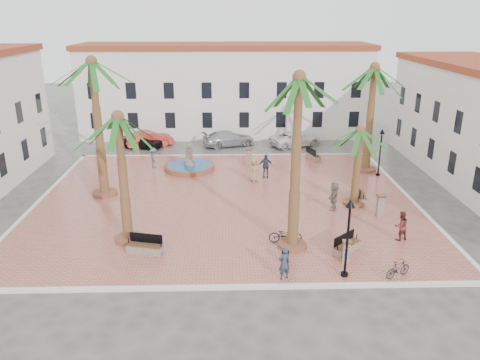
% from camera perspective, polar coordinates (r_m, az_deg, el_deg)
% --- Properties ---
extents(ground, '(120.00, 120.00, 0.00)m').
position_cam_1_polar(ground, '(32.80, -1.75, -2.65)').
color(ground, '#56544F').
rests_on(ground, ground).
extents(plaza, '(26.00, 22.00, 0.15)m').
position_cam_1_polar(plaza, '(32.77, -1.75, -2.53)').
color(plaza, '#BC6556').
rests_on(plaza, ground).
extents(kerb_n, '(26.30, 0.30, 0.16)m').
position_cam_1_polar(kerb_n, '(43.15, -1.73, 3.01)').
color(kerb_n, silver).
rests_on(kerb_n, ground).
extents(kerb_s, '(26.30, 0.30, 0.16)m').
position_cam_1_polar(kerb_s, '(22.96, -1.79, -12.95)').
color(kerb_s, silver).
rests_on(kerb_s, ground).
extents(kerb_e, '(0.30, 22.30, 0.16)m').
position_cam_1_polar(kerb_e, '(35.19, 19.94, -2.15)').
color(kerb_e, silver).
rests_on(kerb_e, ground).
extents(kerb_w, '(0.30, 22.30, 0.16)m').
position_cam_1_polar(kerb_w, '(35.31, -23.37, -2.53)').
color(kerb_w, silver).
rests_on(kerb_w, ground).
extents(building_north, '(30.40, 7.40, 9.50)m').
position_cam_1_polar(building_north, '(50.92, -1.77, 10.99)').
color(building_north, white).
rests_on(building_north, ground).
extents(fountain, '(4.18, 4.18, 2.16)m').
position_cam_1_polar(fountain, '(39.19, -6.18, 1.71)').
color(fountain, brown).
rests_on(fountain, plaza).
extents(palm_nw, '(5.68, 5.68, 9.74)m').
position_cam_1_polar(palm_nw, '(32.99, -17.49, 11.93)').
color(palm_nw, brown).
rests_on(palm_nw, plaza).
extents(palm_sw, '(4.94, 4.94, 7.54)m').
position_cam_1_polar(palm_sw, '(25.68, -14.53, 5.70)').
color(palm_sw, brown).
rests_on(palm_sw, plaza).
extents(palm_s, '(5.19, 5.19, 9.70)m').
position_cam_1_polar(palm_s, '(23.83, 7.15, 10.10)').
color(palm_s, brown).
rests_on(palm_s, plaza).
extents(palm_e, '(4.69, 4.69, 5.51)m').
position_cam_1_polar(palm_e, '(31.46, 14.34, 4.64)').
color(palm_e, brown).
rests_on(palm_e, plaza).
extents(palm_ne, '(5.81, 5.81, 8.79)m').
position_cam_1_polar(palm_ne, '(38.55, 15.99, 11.67)').
color(palm_ne, brown).
rests_on(palm_ne, plaza).
extents(bench_s, '(2.06, 1.04, 1.04)m').
position_cam_1_polar(bench_s, '(26.15, -11.48, -8.09)').
color(bench_s, gray).
rests_on(bench_s, plaza).
extents(bench_se, '(1.80, 1.68, 1.00)m').
position_cam_1_polar(bench_se, '(26.41, 12.88, -7.94)').
color(bench_se, gray).
rests_on(bench_se, plaza).
extents(bench_e, '(0.72, 1.96, 1.01)m').
position_cam_1_polar(bench_e, '(33.60, 14.43, -1.93)').
color(bench_e, gray).
rests_on(bench_e, plaza).
extents(bench_ne, '(1.13, 2.10, 1.06)m').
position_cam_1_polar(bench_ne, '(42.18, 8.89, 2.90)').
color(bench_ne, gray).
rests_on(bench_ne, plaza).
extents(lamppost_s, '(0.45, 0.45, 4.11)m').
position_cam_1_polar(lamppost_s, '(22.99, 13.11, -5.33)').
color(lamppost_s, black).
rests_on(lamppost_s, plaza).
extents(lamppost_e, '(0.41, 0.41, 3.81)m').
position_cam_1_polar(lamppost_e, '(38.49, 16.80, 4.19)').
color(lamppost_e, black).
rests_on(lamppost_e, plaza).
extents(bollard_se, '(0.49, 0.49, 1.26)m').
position_cam_1_polar(bollard_se, '(25.12, 12.82, -8.50)').
color(bollard_se, gray).
rests_on(bollard_se, plaza).
extents(bollard_n, '(0.61, 0.61, 1.45)m').
position_cam_1_polar(bollard_n, '(40.02, 1.10, 2.89)').
color(bollard_n, gray).
rests_on(bollard_n, plaza).
extents(bollard_e, '(0.52, 0.52, 1.45)m').
position_cam_1_polar(bollard_e, '(31.16, 16.74, -2.96)').
color(bollard_e, gray).
rests_on(bollard_e, plaza).
extents(litter_bin, '(0.39, 0.39, 0.76)m').
position_cam_1_polar(litter_bin, '(24.64, 5.53, -9.37)').
color(litter_bin, black).
rests_on(litter_bin, plaza).
extents(cyclist_a, '(0.73, 0.61, 1.70)m').
position_cam_1_polar(cyclist_a, '(23.15, 5.41, -10.07)').
color(cyclist_a, '#2C3346').
rests_on(cyclist_a, plaza).
extents(bicycle_a, '(1.91, 0.74, 0.99)m').
position_cam_1_polar(bicycle_a, '(26.72, 5.55, -6.66)').
color(bicycle_a, black).
rests_on(bicycle_a, plaza).
extents(cyclist_b, '(1.02, 0.91, 1.76)m').
position_cam_1_polar(cyclist_b, '(28.30, 19.02, -5.28)').
color(cyclist_b, maroon).
rests_on(cyclist_b, plaza).
extents(bicycle_b, '(1.54, 1.03, 0.90)m').
position_cam_1_polar(bicycle_b, '(24.65, 18.71, -10.22)').
color(bicycle_b, black).
rests_on(bicycle_b, plaza).
extents(pedestrian_fountain_a, '(1.03, 1.00, 1.78)m').
position_cam_1_polar(pedestrian_fountain_a, '(36.02, 1.73, 1.20)').
color(pedestrian_fountain_a, '#8F7955').
rests_on(pedestrian_fountain_a, plaza).
extents(pedestrian_fountain_b, '(1.13, 0.49, 1.91)m').
position_cam_1_polar(pedestrian_fountain_b, '(36.91, 3.14, 1.74)').
color(pedestrian_fountain_b, '#2F3851').
rests_on(pedestrian_fountain_b, plaza).
extents(pedestrian_north, '(1.01, 1.27, 1.72)m').
position_cam_1_polar(pedestrian_north, '(39.91, -10.49, 2.68)').
color(pedestrian_north, '#58585D').
rests_on(pedestrian_north, plaza).
extents(pedestrian_east, '(1.10, 1.87, 1.92)m').
position_cam_1_polar(pedestrian_east, '(31.42, 11.38, -1.90)').
color(pedestrian_east, '#77675D').
rests_on(pedestrian_east, plaza).
extents(car_black, '(4.46, 3.00, 1.41)m').
position_cam_1_polar(car_black, '(46.74, -11.91, 4.69)').
color(car_black, black).
rests_on(car_black, ground).
extents(car_red, '(4.89, 3.16, 1.52)m').
position_cam_1_polar(car_red, '(47.07, -10.96, 4.93)').
color(car_red, red).
rests_on(car_red, ground).
extents(car_silver, '(5.53, 3.61, 1.49)m').
position_cam_1_polar(car_silver, '(46.49, -1.40, 5.09)').
color(car_silver, '#A8A9B1').
rests_on(car_silver, ground).
extents(car_white, '(5.66, 4.14, 1.43)m').
position_cam_1_polar(car_white, '(46.78, 6.81, 5.00)').
color(car_white, silver).
rests_on(car_white, ground).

